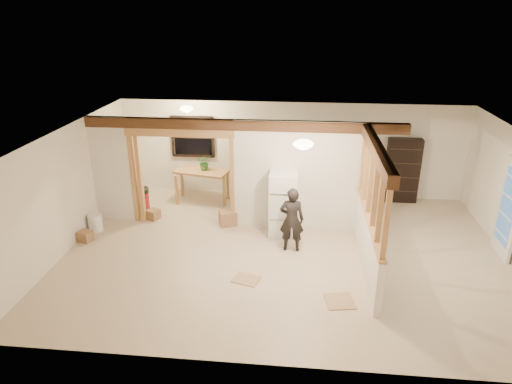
# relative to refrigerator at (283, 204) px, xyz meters

# --- Properties ---
(floor) EXTENTS (9.00, 6.50, 0.01)m
(floor) POSITION_rel_refrigerator_xyz_m (0.08, -0.85, -0.73)
(floor) COLOR #C1AD8F
(floor) RESTS_ON ground
(ceiling) EXTENTS (9.00, 6.50, 0.01)m
(ceiling) POSITION_rel_refrigerator_xyz_m (0.08, -0.85, 1.77)
(ceiling) COLOR white
(wall_back) EXTENTS (9.00, 0.01, 2.50)m
(wall_back) POSITION_rel_refrigerator_xyz_m (0.08, 2.40, 0.52)
(wall_back) COLOR silver
(wall_back) RESTS_ON floor
(wall_front) EXTENTS (9.00, 0.01, 2.50)m
(wall_front) POSITION_rel_refrigerator_xyz_m (0.08, -4.10, 0.52)
(wall_front) COLOR silver
(wall_front) RESTS_ON floor
(wall_left) EXTENTS (0.01, 6.50, 2.50)m
(wall_left) POSITION_rel_refrigerator_xyz_m (-4.42, -0.85, 0.52)
(wall_left) COLOR silver
(wall_left) RESTS_ON floor
(partition_left_stub) EXTENTS (0.90, 0.12, 2.50)m
(partition_left_stub) POSITION_rel_refrigerator_xyz_m (-3.97, 0.35, 0.52)
(partition_left_stub) COLOR silver
(partition_left_stub) RESTS_ON floor
(partition_center) EXTENTS (2.80, 0.12, 2.50)m
(partition_center) POSITION_rel_refrigerator_xyz_m (0.28, 0.35, 0.52)
(partition_center) COLOR silver
(partition_center) RESTS_ON floor
(doorway_frame) EXTENTS (2.46, 0.14, 2.20)m
(doorway_frame) POSITION_rel_refrigerator_xyz_m (-2.32, 0.35, 0.37)
(doorway_frame) COLOR tan
(doorway_frame) RESTS_ON floor
(header_beam_back) EXTENTS (7.00, 0.18, 0.22)m
(header_beam_back) POSITION_rel_refrigerator_xyz_m (-0.92, 0.35, 1.65)
(header_beam_back) COLOR #51311B
(header_beam_back) RESTS_ON ceiling
(header_beam_right) EXTENTS (0.18, 3.30, 0.22)m
(header_beam_right) POSITION_rel_refrigerator_xyz_m (1.68, -1.25, 1.65)
(header_beam_right) COLOR #51311B
(header_beam_right) RESTS_ON ceiling
(pony_wall) EXTENTS (0.12, 3.20, 1.00)m
(pony_wall) POSITION_rel_refrigerator_xyz_m (1.68, -1.25, -0.23)
(pony_wall) COLOR silver
(pony_wall) RESTS_ON floor
(stud_partition) EXTENTS (0.14, 3.20, 1.32)m
(stud_partition) POSITION_rel_refrigerator_xyz_m (1.68, -1.25, 0.93)
(stud_partition) COLOR tan
(stud_partition) RESTS_ON pony_wall
(window_back) EXTENTS (1.12, 0.10, 1.10)m
(window_back) POSITION_rel_refrigerator_xyz_m (-2.52, 2.32, 0.82)
(window_back) COLOR black
(window_back) RESTS_ON wall_back
(french_door) EXTENTS (0.12, 0.86, 2.00)m
(french_door) POSITION_rel_refrigerator_xyz_m (4.50, -0.45, 0.27)
(french_door) COLOR white
(french_door) RESTS_ON floor
(ceiling_dome_main) EXTENTS (0.36, 0.36, 0.16)m
(ceiling_dome_main) POSITION_rel_refrigerator_xyz_m (0.38, -1.35, 1.75)
(ceiling_dome_main) COLOR #FFEABF
(ceiling_dome_main) RESTS_ON ceiling
(ceiling_dome_util) EXTENTS (0.32, 0.32, 0.14)m
(ceiling_dome_util) POSITION_rel_refrigerator_xyz_m (-2.42, 1.45, 1.75)
(ceiling_dome_util) COLOR #FFEABF
(ceiling_dome_util) RESTS_ON ceiling
(hanging_bulb) EXTENTS (0.07, 0.07, 0.07)m
(hanging_bulb) POSITION_rel_refrigerator_xyz_m (-1.92, 0.75, 1.45)
(hanging_bulb) COLOR #FFD88C
(hanging_bulb) RESTS_ON ceiling
(refrigerator) EXTENTS (0.60, 0.58, 1.46)m
(refrigerator) POSITION_rel_refrigerator_xyz_m (0.00, 0.00, 0.00)
(refrigerator) COLOR white
(refrigerator) RESTS_ON floor
(woman) EXTENTS (0.51, 0.33, 1.39)m
(woman) POSITION_rel_refrigerator_xyz_m (0.21, -0.71, -0.03)
(woman) COLOR black
(woman) RESTS_ON floor
(work_table) EXTENTS (1.46, 0.94, 0.85)m
(work_table) POSITION_rel_refrigerator_xyz_m (-2.16, 1.68, -0.30)
(work_table) COLOR tan
(work_table) RESTS_ON floor
(potted_plant) EXTENTS (0.42, 0.39, 0.40)m
(potted_plant) POSITION_rel_refrigerator_xyz_m (-2.10, 1.74, 0.32)
(potted_plant) COLOR #316F30
(potted_plant) RESTS_ON work_table
(shop_vac) EXTENTS (0.62, 0.62, 0.63)m
(shop_vac) POSITION_rel_refrigerator_xyz_m (-3.55, 0.84, -0.42)
(shop_vac) COLOR maroon
(shop_vac) RESTS_ON floor
(bookshelf) EXTENTS (0.84, 0.28, 1.68)m
(bookshelf) POSITION_rel_refrigerator_xyz_m (2.96, 2.19, 0.11)
(bookshelf) COLOR black
(bookshelf) RESTS_ON floor
(bucket) EXTENTS (0.38, 0.38, 0.39)m
(bucket) POSITION_rel_refrigerator_xyz_m (-4.23, -0.27, -0.53)
(bucket) COLOR silver
(bucket) RESTS_ON floor
(box_util_a) EXTENTS (0.48, 0.44, 0.34)m
(box_util_a) POSITION_rel_refrigerator_xyz_m (-1.29, 0.35, -0.56)
(box_util_a) COLOR #956C48
(box_util_a) RESTS_ON floor
(box_util_b) EXTENTS (0.34, 0.34, 0.24)m
(box_util_b) POSITION_rel_refrigerator_xyz_m (-3.11, 0.45, -0.61)
(box_util_b) COLOR #956C48
(box_util_b) RESTS_ON floor
(box_front) EXTENTS (0.34, 0.30, 0.23)m
(box_front) POSITION_rel_refrigerator_xyz_m (-4.25, -0.79, -0.61)
(box_front) COLOR #956C48
(box_front) RESTS_ON floor
(floor_panel_near) EXTENTS (0.56, 0.56, 0.02)m
(floor_panel_near) POSITION_rel_refrigerator_xyz_m (1.11, -2.47, -0.72)
(floor_panel_near) COLOR tan
(floor_panel_near) RESTS_ON floor
(floor_panel_far) EXTENTS (0.57, 0.51, 0.02)m
(floor_panel_far) POSITION_rel_refrigerator_xyz_m (-0.58, -1.95, -0.72)
(floor_panel_far) COLOR tan
(floor_panel_far) RESTS_ON floor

